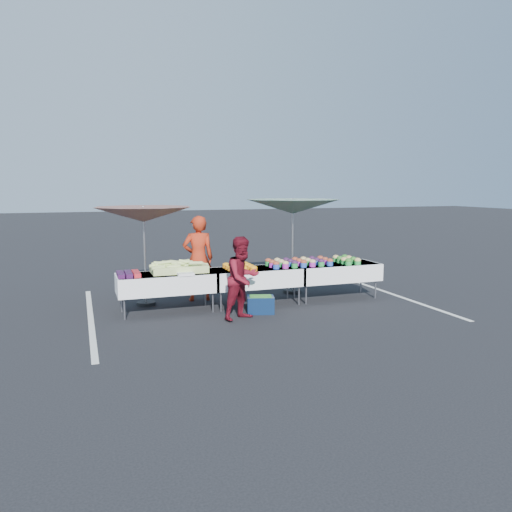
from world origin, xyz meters
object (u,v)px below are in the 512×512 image
object	(u,v)px
vendor	(198,258)
umbrella_right	(293,207)
umbrella_left	(143,215)
table_center	(256,276)
customer	(243,278)
table_left	(167,282)
table_right	(335,271)
storage_bin	(261,304)

from	to	relation	value
vendor	umbrella_right	size ratio (longest dim) A/B	0.65
vendor	umbrella_left	size ratio (longest dim) A/B	0.75
table_center	customer	size ratio (longest dim) A/B	1.24
table_left	umbrella_right	distance (m)	3.34
table_right	umbrella_left	world-z (taller)	umbrella_left
vendor	storage_bin	bearing A→B (deg)	123.90
vendor	umbrella_right	xyz separation A→B (m)	(2.15, 0.01, 1.03)
table_left	umbrella_left	size ratio (longest dim) A/B	0.78
table_center	vendor	size ratio (longest dim) A/B	1.04
table_right	umbrella_right	size ratio (longest dim) A/B	0.68
table_center	umbrella_right	distance (m)	1.94
table_right	umbrella_left	bearing A→B (deg)	169.66
table_left	table_center	xyz separation A→B (m)	(1.80, 0.00, 0.00)
umbrella_left	storage_bin	world-z (taller)	umbrella_left
table_left	vendor	world-z (taller)	vendor
umbrella_left	storage_bin	size ratio (longest dim) A/B	4.03
table_center	umbrella_left	world-z (taller)	umbrella_left
table_center	customer	world-z (taller)	customer
table_left	umbrella_left	world-z (taller)	umbrella_left
table_left	table_center	world-z (taller)	same
storage_bin	table_left	bearing A→B (deg)	175.74
umbrella_left	storage_bin	distance (m)	2.91
table_left	umbrella_right	size ratio (longest dim) A/B	0.68
vendor	umbrella_left	world-z (taller)	umbrella_left
umbrella_right	storage_bin	size ratio (longest dim) A/B	4.67
vendor	customer	size ratio (longest dim) A/B	1.19
umbrella_right	storage_bin	bearing A→B (deg)	-131.63
vendor	storage_bin	world-z (taller)	vendor
table_left	storage_bin	distance (m)	1.83
customer	storage_bin	distance (m)	0.80
table_left	customer	world-z (taller)	customer
table_right	customer	world-z (taller)	customer
table_right	vendor	world-z (taller)	vendor
umbrella_left	umbrella_right	bearing A→B (deg)	1.51
umbrella_right	table_left	bearing A→B (deg)	-164.83
table_left	table_right	world-z (taller)	same
table_left	customer	distance (m)	1.55
table_center	table_right	world-z (taller)	same
table_left	umbrella_left	bearing A→B (deg)	113.63
customer	umbrella_left	bearing A→B (deg)	107.93
table_left	table_center	size ratio (longest dim) A/B	1.00
table_center	vendor	bearing A→B (deg)	141.72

